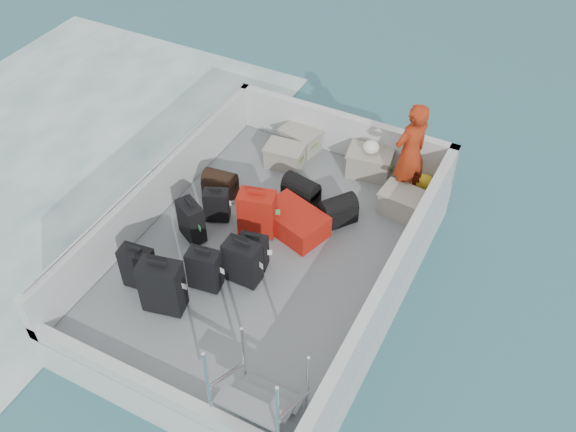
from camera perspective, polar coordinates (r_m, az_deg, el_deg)
name	(u,v)px	position (r m, az deg, el deg)	size (l,w,h in m)	color
ground	(267,282)	(9.02, -1.84, -5.85)	(160.00, 160.00, 0.00)	#153D4B
wake_foam	(12,180)	(11.51, -23.33, 2.98)	(10.00, 10.00, 0.00)	white
ferry_hull	(267,267)	(8.79, -1.88, -4.57)	(3.60, 5.00, 0.60)	silver
deck	(266,252)	(8.56, -1.93, -3.19)	(3.30, 4.70, 0.02)	gray
deck_fittings	(278,257)	(7.98, -0.92, -3.64)	(3.60, 5.00, 0.90)	#B7BCBC
suitcase_0	(138,268)	(8.14, -13.15, -4.53)	(0.40, 0.23, 0.62)	black
suitcase_1	(191,221)	(8.62, -8.59, -0.48)	(0.39, 0.23, 0.59)	black
suitcase_2	(217,206)	(8.87, -6.35, 0.93)	(0.34, 0.20, 0.50)	black
suitcase_3	(162,287)	(7.79, -11.11, -6.21)	(0.50, 0.29, 0.76)	black
suitcase_4	(205,270)	(7.99, -7.42, -4.78)	(0.40, 0.24, 0.59)	black
suitcase_5	(257,213)	(8.58, -2.76, 0.23)	(0.49, 0.29, 0.68)	#B61A0E
suitcase_6	(243,262)	(8.01, -4.05, -4.14)	(0.45, 0.26, 0.62)	black
suitcase_7	(253,252)	(8.20, -3.10, -3.23)	(0.36, 0.21, 0.51)	black
suitcase_8	(294,222)	(8.70, 0.58, -0.52)	(0.56, 0.86, 0.34)	#B61A0E
duffel_0	(220,186)	(9.32, -6.04, 2.68)	(0.47, 0.30, 0.32)	black
duffel_1	(301,192)	(9.16, 1.16, 2.10)	(0.51, 0.30, 0.32)	black
duffel_2	(338,212)	(8.88, 4.45, 0.34)	(0.50, 0.30, 0.32)	black
crate_0	(285,157)	(9.78, -0.29, 5.29)	(0.54, 0.37, 0.33)	gray
crate_1	(300,140)	(10.11, 1.11, 6.74)	(0.55, 0.38, 0.33)	gray
crate_2	(369,164)	(9.69, 7.23, 4.65)	(0.62, 0.43, 0.38)	gray
crate_3	(402,204)	(9.10, 10.11, 1.08)	(0.58, 0.40, 0.35)	gray
yellow_bag	(425,182)	(9.62, 12.07, 2.98)	(0.28, 0.26, 0.22)	gold
white_bag	(371,149)	(9.52, 7.38, 5.95)	(0.24, 0.24, 0.18)	white
passenger	(410,153)	(9.00, 10.80, 5.52)	(0.58, 0.37, 1.57)	red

